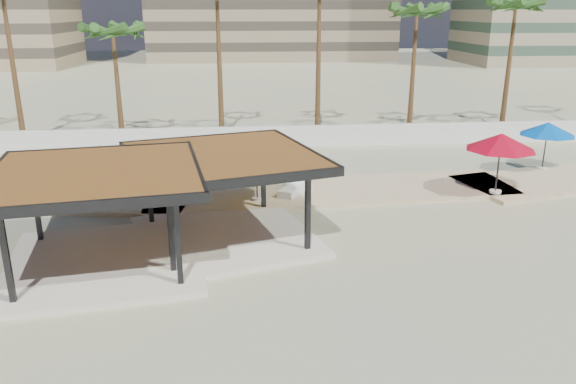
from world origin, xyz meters
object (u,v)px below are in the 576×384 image
at_px(pavilion_west, 99,209).
at_px(lounger_b, 293,189).
at_px(pavilion_central, 223,189).
at_px(lounger_a, 124,194).
at_px(umbrella_c, 501,142).

height_order(pavilion_west, lounger_b, pavilion_west).
bearing_deg(pavilion_west, lounger_b, 34.19).
distance_m(pavilion_central, lounger_b, 5.44).
distance_m(lounger_a, lounger_b, 7.10).
height_order(pavilion_central, umbrella_c, pavilion_central).
relative_size(pavilion_central, pavilion_west, 1.08).
bearing_deg(pavilion_west, umbrella_c, 10.54).
xyz_separation_m(lounger_a, lounger_b, (7.10, 0.06, 0.00)).
distance_m(pavilion_west, lounger_b, 9.13).
bearing_deg(lounger_b, pavilion_central, 175.00).
relative_size(lounger_a, lounger_b, 0.98).
bearing_deg(umbrella_c, pavilion_central, -162.84).
xyz_separation_m(pavilion_central, umbrella_c, (11.48, 3.55, 0.57)).
height_order(lounger_a, lounger_b, lounger_b).
bearing_deg(lounger_b, umbrella_c, -67.34).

